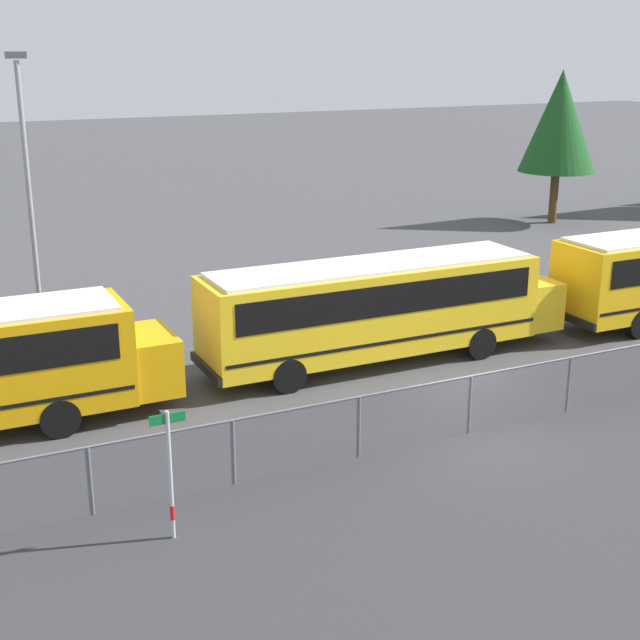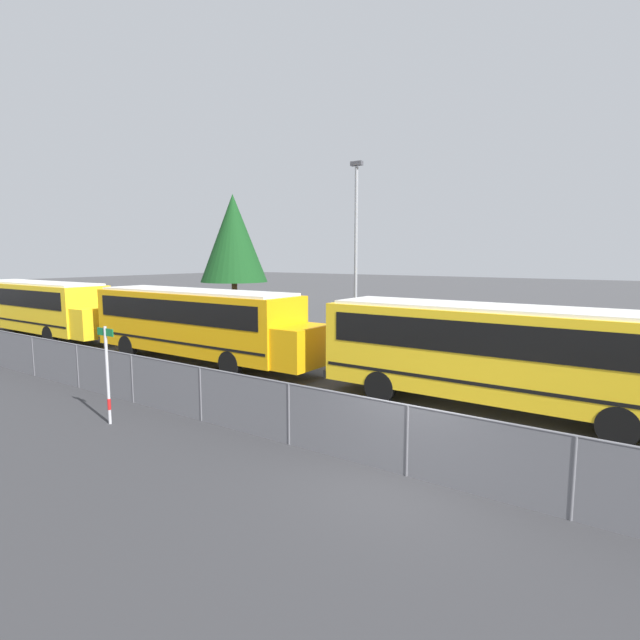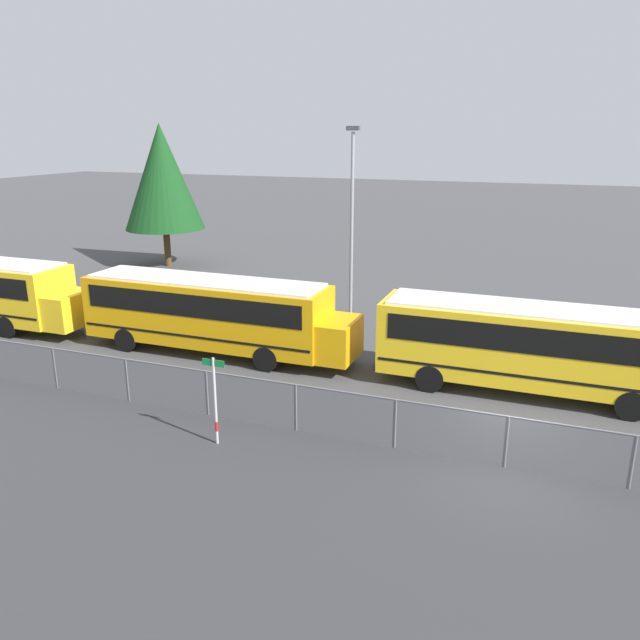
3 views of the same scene
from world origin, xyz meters
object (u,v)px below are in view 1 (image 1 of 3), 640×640
Objects in this scene: school_bus_2 at (379,303)px; street_sign at (170,472)px; light_pole at (29,190)px; tree_1 at (560,121)px.

school_bus_2 reaches higher than street_sign.
tree_1 is at bearing 17.21° from light_pole.
street_sign is 0.30× the size of light_pole.
school_bus_2 is at bearing -141.60° from tree_1.
tree_1 is (27.90, 8.64, 0.44)m from light_pole.
street_sign is at bearing -140.21° from school_bus_2.
light_pole is 29.21m from tree_1.
street_sign is 35.61m from tree_1.
tree_1 is (27.57, 22.20, 3.89)m from street_sign.
tree_1 reaches higher than street_sign.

